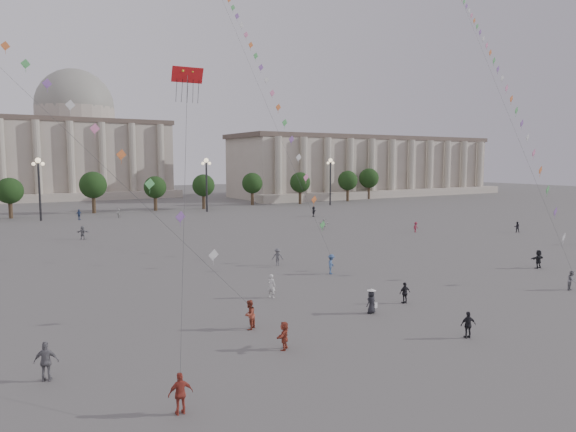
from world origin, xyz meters
TOP-DOWN VIEW (x-y plane):
  - ground at (0.00, 0.00)m, footprint 360.00×360.00m
  - hall_east at (75.00, 93.89)m, footprint 84.00×26.22m
  - hall_central at (0.00, 129.22)m, footprint 48.30×34.30m
  - tree_row at (0.00, 78.00)m, footprint 137.12×5.12m
  - lamp_post_mid_west at (-15.00, 70.00)m, footprint 2.00×0.90m
  - lamp_post_mid_east at (15.00, 70.00)m, footprint 2.00×0.90m
  - lamp_post_far_east at (45.00, 70.00)m, footprint 2.00×0.90m
  - person_crowd_0 at (-9.22, 68.00)m, footprint 1.16×0.89m
  - person_crowd_3 at (21.95, 3.34)m, footprint 1.65×0.61m
  - person_crowd_4 at (-2.59, 68.00)m, footprint 1.21×1.57m
  - person_crowd_6 at (1.27, 17.06)m, footprint 1.27×1.07m
  - person_crowd_7 at (20.21, 36.57)m, footprint 1.45×1.33m
  - person_crowd_8 at (29.60, 27.23)m, footprint 1.04×0.71m
  - person_crowd_9 at (28.41, 51.75)m, footprint 1.63×1.64m
  - person_crowd_12 at (-12.31, 44.33)m, footprint 1.69×1.27m
  - person_crowd_13 at (-4.93, 7.02)m, footprint 0.73×0.78m
  - person_crowd_15 at (42.02, 19.89)m, footprint 0.94×0.93m
  - tourist_0 at (-16.56, -6.60)m, footprint 1.04×0.48m
  - tourist_1 at (0.62, -6.41)m, footprint 0.99×0.69m
  - tourist_2 at (-9.39, -2.57)m, footprint 1.37×1.30m
  - tourist_3 at (-20.89, -0.41)m, footprint 1.19×0.82m
  - tourist_4 at (2.58, 0.84)m, footprint 0.93×0.47m
  - kite_flyer_0 at (-9.53, 1.39)m, footprint 1.11×1.09m
  - kite_flyer_1 at (3.56, 11.27)m, footprint 1.32×1.28m
  - kite_flyer_2 at (16.59, -3.05)m, footprint 0.88×0.77m
  - hat_person at (-1.06, 0.16)m, footprint 0.86×0.66m
  - dragon_kite at (-10.40, 9.06)m, footprint 4.25×8.26m
  - kite_train_mid at (6.90, 37.03)m, footprint 6.99×48.34m
  - kite_train_east at (33.87, 18.85)m, footprint 32.85×40.93m

SIDE VIEW (x-z plane):
  - ground at x=0.00m, z-range 0.00..0.00m
  - person_crowd_8 at x=29.60m, z-range 0.00..1.49m
  - tourist_4 at x=2.58m, z-range 0.00..1.52m
  - person_crowd_15 at x=42.02m, z-range 0.00..1.53m
  - kite_flyer_2 at x=16.59m, z-range 0.00..1.54m
  - tourist_2 at x=-9.39m, z-range 0.00..1.55m
  - tourist_1 at x=0.62m, z-range 0.00..1.56m
  - person_crowd_7 at x=20.21m, z-range 0.00..1.61m
  - person_crowd_4 at x=-2.59m, z-range 0.00..1.66m
  - hat_person at x=-1.06m, z-range -0.01..1.68m
  - person_crowd_6 at x=1.27m, z-range 0.00..1.71m
  - tourist_0 at x=-16.56m, z-range 0.00..1.73m
  - person_crowd_3 at x=21.95m, z-range 0.00..1.75m
  - person_crowd_12 at x=-12.31m, z-range 0.00..1.77m
  - person_crowd_13 at x=-4.93m, z-range 0.00..1.79m
  - kite_flyer_0 at x=-9.53m, z-range 0.00..1.80m
  - kite_flyer_1 at x=3.56m, z-range 0.00..1.81m
  - person_crowd_0 at x=-9.22m, z-range 0.00..1.83m
  - tourist_3 at x=-20.89m, z-range 0.00..1.87m
  - person_crowd_9 at x=28.41m, z-range 0.00..1.89m
  - tree_row at x=0.00m, z-range 1.39..9.39m
  - lamp_post_mid_west at x=-15.00m, z-range 2.03..12.68m
  - lamp_post_mid_east at x=15.00m, z-range 2.03..12.68m
  - lamp_post_far_east at x=45.00m, z-range 2.03..12.68m
  - hall_east at x=75.00m, z-range -0.17..17.03m
  - hall_central at x=0.00m, z-range -3.52..31.98m
  - dragon_kite at x=-10.40m, z-range 4.07..26.45m
  - kite_train_east at x=33.87m, z-range -10.31..55.79m
  - kite_train_mid at x=6.90m, z-range -6.88..61.94m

